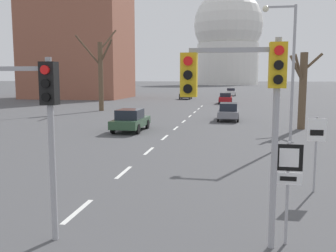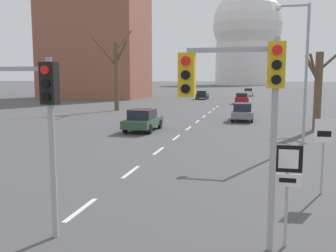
% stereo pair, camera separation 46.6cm
% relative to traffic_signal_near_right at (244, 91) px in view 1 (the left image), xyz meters
% --- Properties ---
extents(lane_stripe_1, '(0.16, 2.00, 0.01)m').
position_rel_traffic_signal_near_right_xyz_m(lane_stripe_1, '(-4.55, 1.40, -3.50)').
color(lane_stripe_1, silver).
rests_on(lane_stripe_1, ground_plane).
extents(lane_stripe_2, '(0.16, 2.00, 0.01)m').
position_rel_traffic_signal_near_right_xyz_m(lane_stripe_2, '(-4.55, 5.90, -3.50)').
color(lane_stripe_2, silver).
rests_on(lane_stripe_2, ground_plane).
extents(lane_stripe_3, '(0.16, 2.00, 0.01)m').
position_rel_traffic_signal_near_right_xyz_m(lane_stripe_3, '(-4.55, 10.40, -3.50)').
color(lane_stripe_3, silver).
rests_on(lane_stripe_3, ground_plane).
extents(lane_stripe_4, '(0.16, 2.00, 0.01)m').
position_rel_traffic_signal_near_right_xyz_m(lane_stripe_4, '(-4.55, 14.90, -3.50)').
color(lane_stripe_4, silver).
rests_on(lane_stripe_4, ground_plane).
extents(lane_stripe_5, '(0.16, 2.00, 0.01)m').
position_rel_traffic_signal_near_right_xyz_m(lane_stripe_5, '(-4.55, 19.40, -3.50)').
color(lane_stripe_5, silver).
rests_on(lane_stripe_5, ground_plane).
extents(lane_stripe_6, '(0.16, 2.00, 0.01)m').
position_rel_traffic_signal_near_right_xyz_m(lane_stripe_6, '(-4.55, 23.90, -3.50)').
color(lane_stripe_6, silver).
rests_on(lane_stripe_6, ground_plane).
extents(lane_stripe_7, '(0.16, 2.00, 0.01)m').
position_rel_traffic_signal_near_right_xyz_m(lane_stripe_7, '(-4.55, 28.40, -3.50)').
color(lane_stripe_7, silver).
rests_on(lane_stripe_7, ground_plane).
extents(lane_stripe_8, '(0.16, 2.00, 0.01)m').
position_rel_traffic_signal_near_right_xyz_m(lane_stripe_8, '(-4.55, 32.90, -3.50)').
color(lane_stripe_8, silver).
rests_on(lane_stripe_8, ground_plane).
extents(lane_stripe_9, '(0.16, 2.00, 0.01)m').
position_rel_traffic_signal_near_right_xyz_m(lane_stripe_9, '(-4.55, 37.40, -3.50)').
color(lane_stripe_9, silver).
rests_on(lane_stripe_9, ground_plane).
extents(lane_stripe_10, '(0.16, 2.00, 0.01)m').
position_rel_traffic_signal_near_right_xyz_m(lane_stripe_10, '(-4.55, 41.90, -3.50)').
color(lane_stripe_10, silver).
rests_on(lane_stripe_10, ground_plane).
extents(traffic_signal_near_right, '(2.24, 0.34, 4.62)m').
position_rel_traffic_signal_near_right_xyz_m(traffic_signal_near_right, '(0.00, 0.00, 0.00)').
color(traffic_signal_near_right, '#9E9EA3').
rests_on(traffic_signal_near_right, ground_plane).
extents(traffic_signal_centre_tall, '(2.18, 0.34, 4.24)m').
position_rel_traffic_signal_near_right_xyz_m(traffic_signal_centre_tall, '(-4.96, -0.45, -0.31)').
color(traffic_signal_centre_tall, '#9E9EA3').
rests_on(traffic_signal_centre_tall, ground_plane).
extents(route_sign_post, '(0.60, 0.08, 2.37)m').
position_rel_traffic_signal_near_right_xyz_m(route_sign_post, '(1.01, 0.24, -1.89)').
color(route_sign_post, '#9E9EA3').
rests_on(route_sign_post, ground_plane).
extents(speed_limit_sign, '(0.60, 0.08, 2.52)m').
position_rel_traffic_signal_near_right_xyz_m(speed_limit_sign, '(2.47, 4.53, -1.79)').
color(speed_limit_sign, '#9E9EA3').
rests_on(speed_limit_sign, ground_plane).
extents(street_lamp_right, '(1.90, 0.36, 7.84)m').
position_rel_traffic_signal_near_right_xyz_m(street_lamp_right, '(2.70, 14.18, 1.32)').
color(street_lamp_right, '#9E9EA3').
rests_on(street_lamp_right, ground_plane).
extents(sedan_near_left, '(1.91, 4.56, 1.59)m').
position_rel_traffic_signal_near_right_xyz_m(sedan_near_left, '(-1.55, 47.65, -2.68)').
color(sedan_near_left, maroon).
rests_on(sedan_near_left, ground_plane).
extents(sedan_near_right, '(1.84, 4.49, 1.56)m').
position_rel_traffic_signal_near_right_xyz_m(sedan_near_right, '(-0.74, 25.48, -2.71)').
color(sedan_near_right, slate).
rests_on(sedan_near_right, ground_plane).
extents(sedan_mid_centre, '(1.95, 4.48, 1.57)m').
position_rel_traffic_signal_near_right_xyz_m(sedan_mid_centre, '(-7.48, 17.31, -2.70)').
color(sedan_mid_centre, '#2D4C33').
rests_on(sedan_mid_centre, ground_plane).
extents(sedan_far_left, '(1.92, 4.22, 1.54)m').
position_rel_traffic_signal_near_right_xyz_m(sedan_far_left, '(-8.82, 57.97, -2.70)').
color(sedan_far_left, black).
rests_on(sedan_far_left, ground_plane).
extents(sedan_far_right, '(1.96, 4.52, 1.61)m').
position_rel_traffic_signal_near_right_xyz_m(sedan_far_right, '(-1.03, 72.10, -2.66)').
color(sedan_far_right, silver).
rests_on(sedan_far_right, ground_plane).
extents(bare_tree_left_near, '(4.28, 4.55, 9.42)m').
position_rel_traffic_signal_near_right_xyz_m(bare_tree_left_near, '(-15.31, 32.77, 0.96)').
color(bare_tree_left_near, brown).
rests_on(bare_tree_left_near, ground_plane).
extents(bare_tree_right_near, '(2.33, 2.37, 5.61)m').
position_rel_traffic_signal_near_right_xyz_m(bare_tree_right_near, '(4.65, 20.52, -0.44)').
color(bare_tree_right_near, brown).
rests_on(bare_tree_right_near, ground_plane).
extents(capitol_dome, '(36.55, 36.55, 51.62)m').
position_rel_traffic_signal_near_right_xyz_m(capitol_dome, '(-4.55, 199.29, 21.64)').
color(capitol_dome, silver).
rests_on(capitol_dome, ground_plane).
extents(apartment_block_left, '(18.00, 14.00, 23.28)m').
position_rel_traffic_signal_near_right_xyz_m(apartment_block_left, '(-29.23, 59.01, 8.14)').
color(apartment_block_left, '#935642').
rests_on(apartment_block_left, ground_plane).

